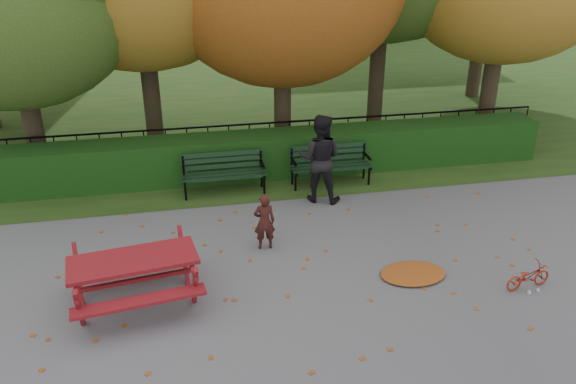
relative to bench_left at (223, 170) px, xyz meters
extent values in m
plane|color=slate|center=(1.30, -3.70, -0.52)|extent=(90.00, 90.00, 0.00)
plane|color=#1F3B16|center=(1.30, 10.30, -0.51)|extent=(90.00, 90.00, 0.00)
cube|color=black|center=(1.30, 0.80, -0.02)|extent=(13.00, 0.90, 1.00)
cube|color=black|center=(1.30, 1.60, -0.44)|extent=(14.00, 0.04, 0.04)
cube|color=black|center=(1.30, 1.60, 0.48)|extent=(14.00, 0.04, 0.04)
cylinder|color=black|center=(-1.70, 1.60, -0.02)|extent=(0.03, 0.03, 1.00)
cylinder|color=black|center=(1.30, 1.60, -0.02)|extent=(0.03, 0.03, 1.00)
cylinder|color=black|center=(4.30, 1.60, -0.02)|extent=(0.03, 0.03, 1.00)
cylinder|color=black|center=(7.80, 1.60, -0.02)|extent=(0.03, 0.03, 1.00)
cylinder|color=black|center=(-4.20, 2.10, 0.79)|extent=(0.44, 0.44, 2.62)
cylinder|color=black|center=(-1.50, 3.30, 1.06)|extent=(0.44, 0.44, 3.15)
cylinder|color=black|center=(1.80, 2.50, 0.88)|extent=(0.44, 0.44, 2.80)
cylinder|color=black|center=(4.80, 3.80, 1.23)|extent=(0.44, 0.44, 3.50)
cylinder|color=black|center=(7.50, 2.30, 0.97)|extent=(0.44, 0.44, 2.97)
cylinder|color=black|center=(9.30, 6.30, 1.06)|extent=(0.44, 0.44, 3.15)
cube|color=black|center=(0.00, -0.28, -0.08)|extent=(1.80, 0.12, 0.04)
cube|color=black|center=(0.00, -0.10, -0.08)|extent=(1.80, 0.12, 0.04)
cube|color=black|center=(0.00, 0.08, -0.08)|extent=(1.80, 0.12, 0.04)
cube|color=black|center=(0.00, 0.17, 0.03)|extent=(1.80, 0.05, 0.10)
cube|color=black|center=(0.00, 0.17, 0.18)|extent=(1.80, 0.05, 0.10)
cube|color=black|center=(0.00, 0.17, 0.31)|extent=(1.80, 0.05, 0.10)
cube|color=black|center=(-0.85, -0.10, -0.10)|extent=(0.05, 0.55, 0.06)
cube|color=black|center=(-0.85, 0.17, 0.13)|extent=(0.05, 0.05, 0.41)
cylinder|color=black|center=(-0.85, -0.28, -0.30)|extent=(0.05, 0.05, 0.44)
cylinder|color=black|center=(-0.85, 0.08, -0.30)|extent=(0.05, 0.05, 0.44)
cube|color=black|center=(-0.85, -0.08, 0.10)|extent=(0.05, 0.45, 0.04)
cube|color=black|center=(0.85, -0.10, -0.10)|extent=(0.05, 0.55, 0.06)
cube|color=black|center=(0.85, 0.17, 0.13)|extent=(0.05, 0.05, 0.41)
cylinder|color=black|center=(0.85, -0.28, -0.30)|extent=(0.05, 0.05, 0.44)
cylinder|color=black|center=(0.85, 0.08, -0.30)|extent=(0.05, 0.05, 0.44)
cube|color=black|center=(0.85, -0.08, 0.10)|extent=(0.05, 0.45, 0.04)
cube|color=black|center=(2.40, -0.28, -0.08)|extent=(1.80, 0.12, 0.04)
cube|color=black|center=(2.40, -0.10, -0.08)|extent=(1.80, 0.12, 0.04)
cube|color=black|center=(2.40, 0.08, -0.08)|extent=(1.80, 0.12, 0.04)
cube|color=black|center=(2.40, 0.17, 0.03)|extent=(1.80, 0.05, 0.10)
cube|color=black|center=(2.40, 0.17, 0.18)|extent=(1.80, 0.05, 0.10)
cube|color=black|center=(2.40, 0.17, 0.31)|extent=(1.80, 0.05, 0.10)
cube|color=black|center=(1.55, -0.10, -0.10)|extent=(0.05, 0.55, 0.06)
cube|color=black|center=(1.55, 0.17, 0.13)|extent=(0.05, 0.05, 0.41)
cylinder|color=black|center=(1.55, -0.28, -0.30)|extent=(0.05, 0.05, 0.44)
cylinder|color=black|center=(1.55, 0.08, -0.30)|extent=(0.05, 0.05, 0.44)
cube|color=black|center=(1.55, -0.08, 0.10)|extent=(0.05, 0.45, 0.04)
cube|color=black|center=(3.25, -0.10, -0.10)|extent=(0.05, 0.55, 0.06)
cube|color=black|center=(3.25, 0.17, 0.13)|extent=(0.05, 0.05, 0.41)
cylinder|color=black|center=(3.25, -0.28, -0.30)|extent=(0.05, 0.05, 0.44)
cylinder|color=black|center=(3.25, 0.08, -0.30)|extent=(0.05, 0.05, 0.44)
cube|color=black|center=(3.25, -0.08, 0.10)|extent=(0.05, 0.45, 0.04)
cube|color=maroon|center=(-1.71, -3.84, 0.26)|extent=(1.98, 1.05, 0.06)
cube|color=maroon|center=(-1.62, -4.47, -0.06)|extent=(1.91, 0.53, 0.05)
cube|color=maroon|center=(-1.80, -3.22, -0.06)|extent=(1.91, 0.53, 0.05)
cube|color=maroon|center=(-2.46, -4.43, -0.10)|extent=(0.14, 0.55, 0.92)
cube|color=maroon|center=(-2.59, -3.49, -0.10)|extent=(0.14, 0.55, 0.92)
cube|color=maroon|center=(-2.52, -3.96, 0.17)|extent=(0.27, 1.41, 0.06)
cube|color=maroon|center=(-0.84, -4.19, -0.10)|extent=(0.14, 0.55, 0.92)
cube|color=maroon|center=(-0.97, -3.26, -0.10)|extent=(0.14, 0.55, 0.92)
cube|color=maroon|center=(-0.90, -3.73, 0.17)|extent=(0.27, 1.41, 0.06)
cube|color=maroon|center=(-1.71, -3.84, -0.10)|extent=(1.67, 0.30, 0.06)
ellipsoid|color=maroon|center=(2.77, -3.97, -0.48)|extent=(1.26, 1.00, 0.08)
imported|color=#391512|center=(0.48, -2.57, 0.01)|extent=(0.39, 0.26, 1.06)
imported|color=black|center=(1.95, -0.80, 0.43)|extent=(1.13, 1.03, 1.89)
imported|color=#9A250E|center=(4.42, -4.67, -0.31)|extent=(0.85, 0.40, 0.43)
camera|label=1|loc=(-0.87, -11.33, 4.71)|focal=35.00mm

